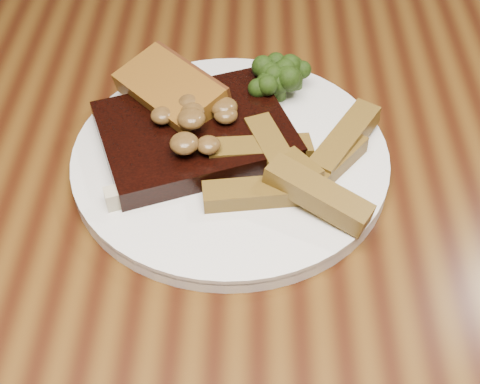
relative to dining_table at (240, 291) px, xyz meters
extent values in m
cube|color=#4E2F0F|center=(0.00, 0.00, 0.07)|extent=(1.60, 0.90, 0.04)
cube|color=black|center=(-0.06, 0.76, -0.27)|extent=(0.41, 0.41, 0.04)
cylinder|color=black|center=(0.08, 0.93, -0.47)|extent=(0.04, 0.04, 0.37)
cylinder|color=black|center=(-0.23, 0.90, -0.47)|extent=(0.04, 0.04, 0.37)
cylinder|color=black|center=(0.11, 0.62, -0.47)|extent=(0.04, 0.04, 0.37)
cylinder|color=black|center=(-0.20, 0.59, -0.47)|extent=(0.04, 0.04, 0.37)
cube|color=black|center=(-0.04, 0.59, -0.05)|extent=(0.38, 0.07, 0.40)
cylinder|color=white|center=(-0.01, 0.07, 0.10)|extent=(0.32, 0.32, 0.01)
cube|color=black|center=(-0.04, 0.09, 0.12)|extent=(0.20, 0.18, 0.02)
cube|color=#BDB493|center=(-0.04, 0.03, 0.11)|extent=(0.14, 0.06, 0.02)
cube|color=brown|center=(-0.07, 0.13, 0.12)|extent=(0.11, 0.11, 0.02)
camera|label=1|loc=(0.01, -0.36, 0.52)|focal=50.00mm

